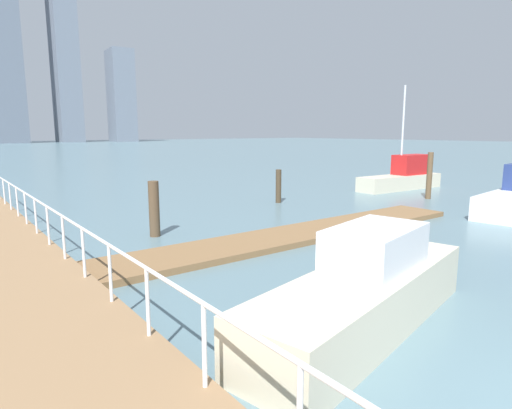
{
  "coord_description": "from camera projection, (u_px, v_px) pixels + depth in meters",
  "views": [
    {
      "loc": [
        -5.52,
        -0.26,
        3.42
      ],
      "look_at": [
        0.66,
        7.88,
        1.68
      ],
      "focal_mm": 30.23,
      "sensor_mm": 36.0,
      "label": 1
    }
  ],
  "objects": [
    {
      "name": "floating_dock",
      "position": [
        295.0,
        235.0,
        14.0
      ],
      "size": [
        14.47,
        2.0,
        0.18
      ],
      "primitive_type": "cube",
      "color": "olive",
      "rests_on": "ground_plane"
    },
    {
      "name": "skyline_tower_6",
      "position": [
        121.0,
        96.0,
        141.89
      ],
      "size": [
        7.77,
        10.69,
        29.49
      ],
      "primitive_type": "cube",
      "rotation": [
        0.0,
        0.0,
        -0.07
      ],
      "color": "slate",
      "rests_on": "ground_plane"
    },
    {
      "name": "moored_boat_0",
      "position": [
        366.0,
        291.0,
        7.53
      ],
      "size": [
        6.0,
        2.76,
        1.76
      ],
      "color": "beige",
      "rests_on": "ground_plane"
    },
    {
      "name": "dock_piling_2",
      "position": [
        278.0,
        186.0,
        20.73
      ],
      "size": [
        0.27,
        0.27,
        1.61
      ],
      "primitive_type": "cylinder",
      "color": "#473826",
      "rests_on": "ground_plane"
    },
    {
      "name": "ground_plane",
      "position": [
        85.0,
        207.0,
        19.77
      ],
      "size": [
        300.0,
        300.0,
        0.0
      ],
      "primitive_type": "plane",
      "color": "slate"
    },
    {
      "name": "moored_boat_1",
      "position": [
        404.0,
        176.0,
        25.73
      ],
      "size": [
        6.15,
        1.7,
        6.03
      ],
      "color": "beige",
      "rests_on": "ground_plane"
    },
    {
      "name": "dock_piling_4",
      "position": [
        154.0,
        209.0,
        14.05
      ],
      "size": [
        0.34,
        0.34,
        1.83
      ],
      "primitive_type": "cylinder",
      "color": "brown",
      "rests_on": "ground_plane"
    },
    {
      "name": "dock_piling_3",
      "position": [
        429.0,
        176.0,
        21.88
      ],
      "size": [
        0.27,
        0.27,
        2.37
      ],
      "primitive_type": "cylinder",
      "color": "brown",
      "rests_on": "ground_plane"
    },
    {
      "name": "boardwalk_railing",
      "position": [
        72.0,
        231.0,
        9.54
      ],
      "size": [
        0.06,
        27.99,
        1.08
      ],
      "color": "white",
      "rests_on": "boardwalk"
    },
    {
      "name": "skyline_tower_5",
      "position": [
        62.0,
        31.0,
        132.47
      ],
      "size": [
        7.12,
        11.99,
        67.8
      ],
      "primitive_type": "cube",
      "rotation": [
        0.0,
        0.0,
        -0.04
      ],
      "color": "slate",
      "rests_on": "ground_plane"
    }
  ]
}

